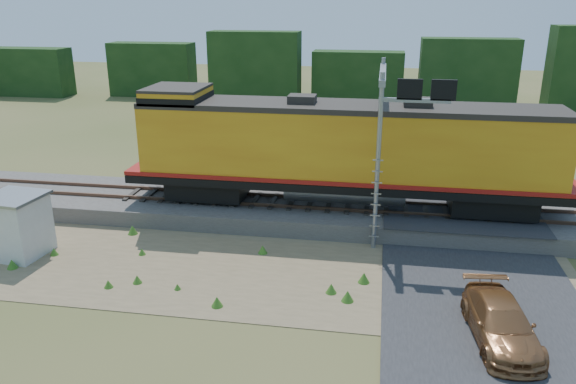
% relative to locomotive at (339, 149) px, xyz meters
% --- Properties ---
extents(ground, '(140.00, 140.00, 0.00)m').
position_rel_locomotive_xyz_m(ground, '(-1.32, -6.00, -3.57)').
color(ground, '#475123').
rests_on(ground, ground).
extents(ballast, '(70.00, 5.00, 0.80)m').
position_rel_locomotive_xyz_m(ballast, '(-1.32, -0.00, -3.17)').
color(ballast, slate).
rests_on(ballast, ground).
extents(rails, '(70.00, 1.54, 0.16)m').
position_rel_locomotive_xyz_m(rails, '(-1.32, -0.00, -2.69)').
color(rails, brown).
rests_on(rails, ballast).
extents(dirt_shoulder, '(26.00, 8.00, 0.03)m').
position_rel_locomotive_xyz_m(dirt_shoulder, '(-3.32, -5.50, -3.55)').
color(dirt_shoulder, '#8C7754').
rests_on(dirt_shoulder, ground).
extents(road, '(7.00, 66.00, 0.86)m').
position_rel_locomotive_xyz_m(road, '(5.68, -5.26, -3.48)').
color(road, '#38383A').
rests_on(road, ground).
extents(tree_line_north, '(130.00, 3.00, 6.50)m').
position_rel_locomotive_xyz_m(tree_line_north, '(-1.32, 32.00, -0.50)').
color(tree_line_north, '#153312').
rests_on(tree_line_north, ground).
extents(weed_clumps, '(15.00, 6.20, 0.56)m').
position_rel_locomotive_xyz_m(weed_clumps, '(-4.82, -5.90, -3.57)').
color(weed_clumps, '#3D7321').
rests_on(weed_clumps, ground).
extents(locomotive, '(20.49, 3.13, 5.29)m').
position_rel_locomotive_xyz_m(locomotive, '(0.00, 0.00, 0.00)').
color(locomotive, black).
rests_on(locomotive, rails).
extents(shed, '(2.41, 2.41, 2.62)m').
position_rel_locomotive_xyz_m(shed, '(-12.71, -5.92, -2.24)').
color(shed, silver).
rests_on(shed, ground).
extents(signal_gantry, '(2.96, 6.20, 7.46)m').
position_rel_locomotive_xyz_m(signal_gantry, '(2.17, -0.68, 2.00)').
color(signal_gantry, gray).
rests_on(signal_gantry, ground).
extents(car, '(2.20, 4.49, 1.26)m').
position_rel_locomotive_xyz_m(car, '(5.84, -9.10, -2.94)').
color(car, '#9C643A').
rests_on(car, ground).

